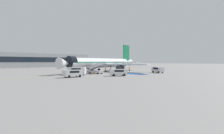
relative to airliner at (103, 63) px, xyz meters
The scene contains 22 objects.
ground_plane 3.60m from the airliner, 71.49° to the right, with size 600.00×600.00×0.00m, color gray.
apron_leadline_yellow 3.49m from the airliner, behind, with size 0.20×75.72×0.01m, color gold.
apron_stand_patch_blue 14.38m from the airliner, 93.10° to the right, with size 5.26×12.14×0.01m, color #2856A8.
apron_walkway_bar_0 19.72m from the airliner, 101.15° to the right, with size 0.44×3.60×0.01m, color silver.
apron_walkway_bar_1 19.52m from the airliner, 97.64° to the right, with size 0.44×3.60×0.01m, color silver.
apron_walkway_bar_2 19.40m from the airliner, 94.07° to the right, with size 0.44×3.60×0.01m, color silver.
apron_walkway_bar_3 19.36m from the airliner, 90.47° to the right, with size 0.44×3.60×0.01m, color silver.
apron_walkway_bar_4 19.38m from the airliner, 86.86° to the right, with size 0.44×3.60×0.01m, color silver.
airliner is the anchor object (origin of this frame).
boarding_stairs_forward 10.71m from the airliner, 145.60° to the right, with size 2.99×5.48×3.62m.
boarding_stairs_aft 8.08m from the airliner, 24.20° to the right, with size 2.99×5.48×3.71m.
fuel_tanker 23.88m from the airliner, 77.64° to the left, with size 9.97×4.01×3.60m.
service_van_0 24.33m from the airliner, 149.82° to the right, with size 4.88×2.12×1.82m.
service_van_1 17.89m from the airliner, 156.78° to the right, with size 4.70×5.09×2.25m.
service_van_2 20.40m from the airliner, 62.67° to the right, with size 3.16×4.80×2.04m.
service_van_3 19.91m from the airliner, 119.42° to the right, with size 4.93×3.97×1.82m.
ground_crew_0 4.38m from the airliner, 119.61° to the right, with size 0.48×0.44×1.68m.
ground_crew_1 12.14m from the airliner, 16.85° to the right, with size 0.44×0.26×1.77m.
traffic_cone_0 9.19m from the airliner, 51.87° to the right, with size 0.57×0.57×0.64m.
traffic_cone_1 14.40m from the airliner, 144.63° to the right, with size 0.59×0.59×0.66m.
traffic_cone_2 7.16m from the airliner, 98.10° to the right, with size 0.51×0.51×0.57m.
terminal_building 72.25m from the airliner, 90.32° to the left, with size 84.06×12.10×9.40m.
Camera 1 is at (-44.73, -49.15, 3.96)m, focal length 28.00 mm.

